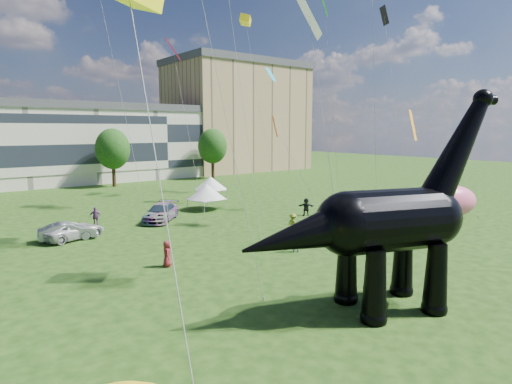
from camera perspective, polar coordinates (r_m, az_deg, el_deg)
ground at (r=21.32m, az=12.33°, el=-16.14°), size 220.00×220.00×0.00m
apartment_block at (r=94.89m, az=-2.53°, el=9.70°), size 28.00×18.00×22.00m
tree_mid_right at (r=69.24m, az=-18.59°, el=5.88°), size 5.20×5.20×9.44m
tree_far_right at (r=77.13m, az=-5.82°, el=6.48°), size 5.20×5.20×9.44m
dinosaur_sculpture at (r=21.47m, az=16.41°, el=-4.21°), size 13.49×6.48×11.19m
car_grey at (r=37.34m, az=-23.83°, el=-4.83°), size 4.54×2.23×1.43m
car_white at (r=37.64m, az=-23.17°, el=-4.72°), size 5.44×3.74×1.38m
car_dark at (r=42.25m, az=-12.55°, el=-2.67°), size 5.61×5.77×1.66m
gazebo_near at (r=47.23m, az=-6.62°, el=0.05°), size 4.52×4.52×2.84m
gazebo_far at (r=54.59m, az=-6.07°, el=1.18°), size 5.10×5.10×2.84m
inflatable_pink at (r=46.28m, az=24.04°, el=-1.18°), size 7.50×5.50×3.37m
visitors at (r=30.24m, az=-10.49°, el=-6.91°), size 46.25×37.02×1.84m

